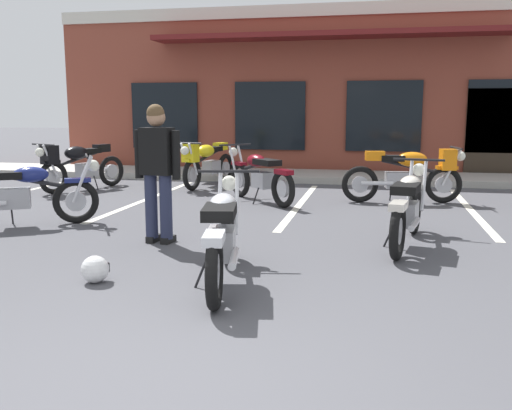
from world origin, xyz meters
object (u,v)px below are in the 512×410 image
at_px(motorcycle_black_cruiser, 79,164).
at_px(motorcycle_silver_naked, 409,173).
at_px(person_in_shorts_foreground, 157,165).
at_px(motorcycle_foreground_classic, 222,234).
at_px(helmet_on_pavement, 95,269).
at_px(motorcycle_red_sportbike, 207,162).
at_px(motorcycle_cream_vintage, 260,176).
at_px(motorcycle_green_cafe_racer, 23,193).
at_px(motorcycle_blue_standard, 408,207).

relative_size(motorcycle_black_cruiser, motorcycle_silver_naked, 0.95).
bearing_deg(person_in_shorts_foreground, motorcycle_foreground_classic, -49.93).
relative_size(motorcycle_foreground_classic, helmet_on_pavement, 8.06).
bearing_deg(motorcycle_foreground_classic, motorcycle_red_sportbike, 107.93).
distance_m(motorcycle_black_cruiser, motorcycle_cream_vintage, 3.89).
xyz_separation_m(motorcycle_silver_naked, motorcycle_cream_vintage, (-2.56, -0.42, -0.07)).
relative_size(motorcycle_foreground_classic, motorcycle_cream_vintage, 1.24).
xyz_separation_m(motorcycle_black_cruiser, motorcycle_silver_naked, (6.39, -0.23, 0.00)).
bearing_deg(motorcycle_red_sportbike, motorcycle_silver_naked, -17.47).
distance_m(motorcycle_red_sportbike, motorcycle_green_cafe_racer, 4.66).
distance_m(motorcycle_silver_naked, helmet_on_pavement, 6.27).
bearing_deg(motorcycle_blue_standard, motorcycle_foreground_classic, -133.10).
xyz_separation_m(motorcycle_red_sportbike, motorcycle_silver_naked, (4.03, -1.27, 0.00)).
bearing_deg(motorcycle_black_cruiser, motorcycle_foreground_classic, -50.56).
bearing_deg(helmet_on_pavement, motorcycle_silver_naked, 60.16).
xyz_separation_m(motorcycle_red_sportbike, motorcycle_blue_standard, (3.86, -4.55, -0.07)).
bearing_deg(motorcycle_green_cafe_racer, helmet_on_pavement, -44.99).
height_order(motorcycle_foreground_classic, motorcycle_black_cruiser, same).
bearing_deg(motorcycle_red_sportbike, motorcycle_foreground_classic, -72.07).
distance_m(motorcycle_green_cafe_racer, person_in_shorts_foreground, 2.34).
relative_size(motorcycle_blue_standard, helmet_on_pavement, 8.05).
xyz_separation_m(motorcycle_foreground_classic, person_in_shorts_foreground, (-1.18, 1.40, 0.49)).
xyz_separation_m(motorcycle_blue_standard, motorcycle_green_cafe_racer, (-5.17, 0.08, 0.00)).
height_order(motorcycle_cream_vintage, person_in_shorts_foreground, person_in_shorts_foreground).
bearing_deg(motorcycle_silver_naked, motorcycle_red_sportbike, 162.53).
distance_m(motorcycle_silver_naked, motorcycle_green_cafe_racer, 6.23).
height_order(motorcycle_red_sportbike, motorcycle_silver_naked, same).
height_order(motorcycle_red_sportbike, motorcycle_black_cruiser, same).
bearing_deg(motorcycle_foreground_classic, person_in_shorts_foreground, 130.07).
bearing_deg(motorcycle_red_sportbike, person_in_shorts_foreground, -79.82).
bearing_deg(motorcycle_foreground_classic, motorcycle_blue_standard, 46.90).
xyz_separation_m(motorcycle_silver_naked, motorcycle_blue_standard, (-0.17, -3.28, -0.07)).
distance_m(motorcycle_cream_vintage, helmet_on_pavement, 5.05).
relative_size(motorcycle_black_cruiser, motorcycle_green_cafe_racer, 1.05).
xyz_separation_m(motorcycle_red_sportbike, motorcycle_green_cafe_racer, (-1.31, -4.47, -0.07)).
bearing_deg(motorcycle_green_cafe_racer, motorcycle_red_sportbike, 73.62).
height_order(motorcycle_foreground_classic, person_in_shorts_foreground, person_in_shorts_foreground).
distance_m(motorcycle_black_cruiser, motorcycle_green_cafe_racer, 3.59).
bearing_deg(motorcycle_green_cafe_racer, person_in_shorts_foreground, -14.35).
height_order(motorcycle_black_cruiser, motorcycle_blue_standard, same).
bearing_deg(motorcycle_red_sportbike, motorcycle_cream_vintage, -48.97).
height_order(motorcycle_foreground_classic, motorcycle_green_cafe_racer, same).
xyz_separation_m(motorcycle_green_cafe_racer, helmet_on_pavement, (2.23, -2.23, -0.33)).
xyz_separation_m(motorcycle_black_cruiser, helmet_on_pavement, (3.28, -5.66, -0.40)).
bearing_deg(person_in_shorts_foreground, motorcycle_blue_standard, 9.41).
bearing_deg(motorcycle_green_cafe_racer, motorcycle_foreground_classic, -30.11).
height_order(motorcycle_black_cruiser, motorcycle_cream_vintage, same).
relative_size(motorcycle_red_sportbike, motorcycle_black_cruiser, 1.05).
bearing_deg(motorcycle_silver_naked, motorcycle_black_cruiser, 177.91).
height_order(motorcycle_foreground_classic, motorcycle_cream_vintage, same).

